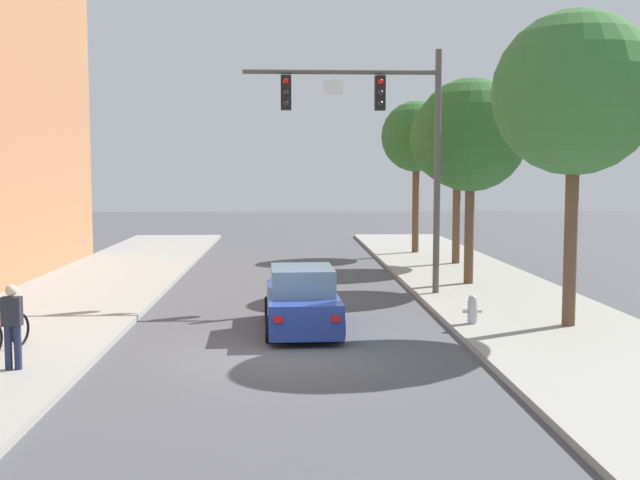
% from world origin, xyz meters
% --- Properties ---
extents(ground_plane, '(120.00, 120.00, 0.00)m').
position_xyz_m(ground_plane, '(0.00, 0.00, 0.00)').
color(ground_plane, '#4C4C51').
extents(sidewalk_right, '(5.00, 60.00, 0.15)m').
position_xyz_m(sidewalk_right, '(6.50, 0.00, 0.07)').
color(sidewalk_right, '#99968E').
rests_on(sidewalk_right, ground).
extents(traffic_signal_mast, '(6.08, 0.38, 7.50)m').
position_xyz_m(traffic_signal_mast, '(2.91, 7.44, 5.32)').
color(traffic_signal_mast, '#514C47').
rests_on(traffic_signal_mast, sidewalk_right).
extents(car_lead_blue, '(1.95, 4.29, 1.60)m').
position_xyz_m(car_lead_blue, '(0.31, 2.57, 0.72)').
color(car_lead_blue, navy).
rests_on(car_lead_blue, ground).
extents(pedestrian_sidewalk_left_walker, '(0.36, 0.22, 1.64)m').
position_xyz_m(pedestrian_sidewalk_left_walker, '(-5.31, -1.57, 1.06)').
color(pedestrian_sidewalk_left_walker, '#232847').
rests_on(pedestrian_sidewalk_left_walker, sidewalk_left).
extents(bicycle_leaning, '(0.41, 1.75, 0.98)m').
position_xyz_m(bicycle_leaning, '(-5.96, -0.07, 0.54)').
color(bicycle_leaning, black).
rests_on(bicycle_leaning, sidewalk_left).
extents(fire_hydrant, '(0.48, 0.24, 0.72)m').
position_xyz_m(fire_hydrant, '(4.57, 2.53, 0.51)').
color(fire_hydrant, '#B2B2B7').
rests_on(fire_hydrant, sidewalk_right).
extents(street_tree_nearest, '(3.97, 3.97, 7.65)m').
position_xyz_m(street_tree_nearest, '(6.89, 2.19, 5.80)').
color(street_tree_nearest, brown).
rests_on(street_tree_nearest, sidewalk_right).
extents(street_tree_second, '(3.79, 3.79, 6.90)m').
position_xyz_m(street_tree_second, '(6.11, 9.46, 5.13)').
color(street_tree_second, brown).
rests_on(street_tree_second, sidewalk_right).
extents(street_tree_third, '(3.93, 3.93, 7.13)m').
position_xyz_m(street_tree_third, '(6.94, 15.21, 5.30)').
color(street_tree_third, brown).
rests_on(street_tree_third, sidewalk_right).
extents(street_tree_farthest, '(3.28, 3.28, 7.05)m').
position_xyz_m(street_tree_farthest, '(5.98, 19.65, 5.52)').
color(street_tree_farthest, brown).
rests_on(street_tree_farthest, sidewalk_right).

